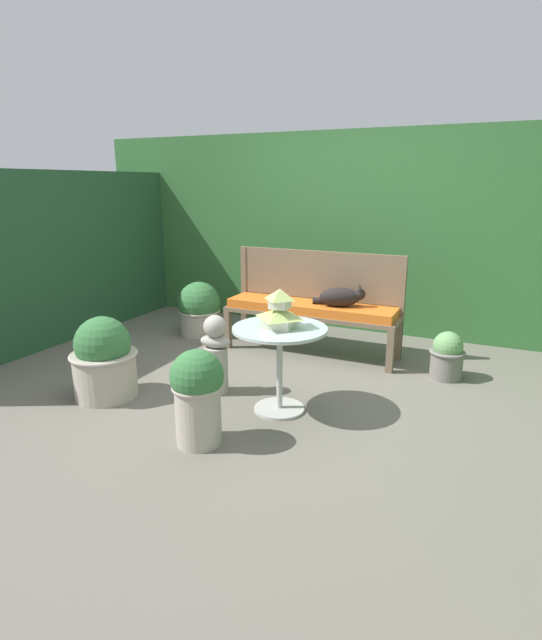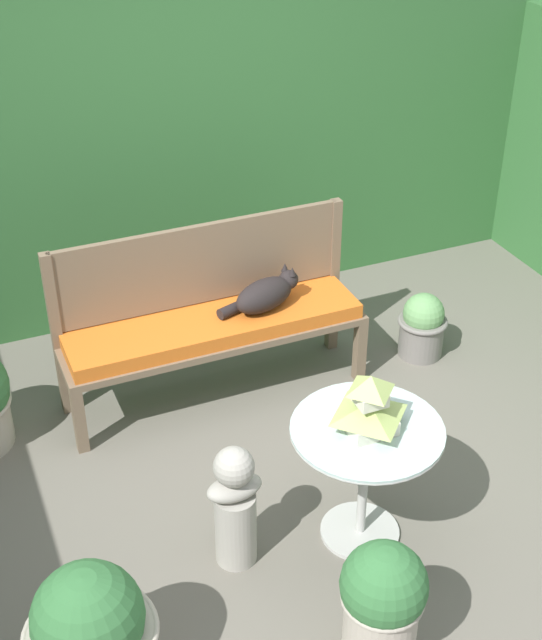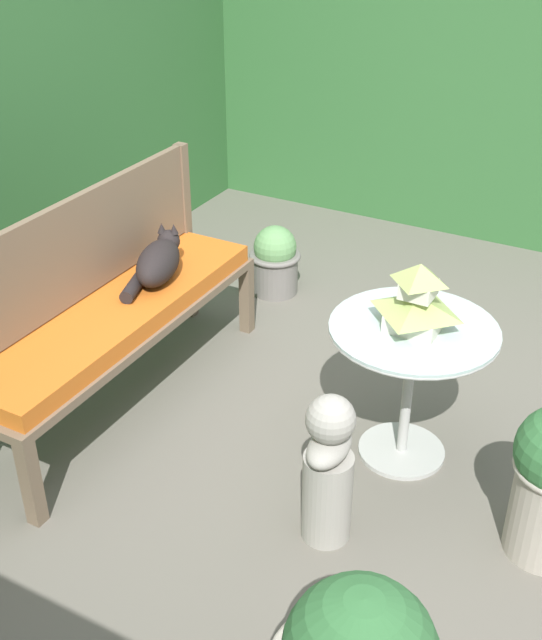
% 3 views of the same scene
% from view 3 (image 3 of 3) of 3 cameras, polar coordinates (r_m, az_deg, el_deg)
% --- Properties ---
extents(ground, '(30.00, 30.00, 0.00)m').
position_cam_3_polar(ground, '(3.53, 2.46, -9.21)').
color(ground, '#666056').
extents(foliage_hedge_right, '(0.70, 3.50, 1.73)m').
position_cam_3_polar(foliage_hedge_right, '(5.64, 14.67, 15.34)').
color(foliage_hedge_right, '#336633').
rests_on(foliage_hedge_right, ground).
extents(garden_bench, '(1.69, 0.42, 0.51)m').
position_cam_3_polar(garden_bench, '(3.65, -10.67, -0.07)').
color(garden_bench, brown).
rests_on(garden_bench, ground).
extents(bench_backrest, '(1.69, 0.06, 0.98)m').
position_cam_3_polar(bench_backrest, '(3.64, -13.46, 4.35)').
color(bench_backrest, brown).
rests_on(bench_backrest, ground).
extents(cat, '(0.50, 0.29, 0.21)m').
position_cam_3_polar(cat, '(3.77, -8.05, 4.13)').
color(cat, black).
rests_on(cat, garden_bench).
extents(patio_table, '(0.68, 0.68, 0.63)m').
position_cam_3_polar(patio_table, '(3.27, 9.94, -2.53)').
color(patio_table, '#B7B7B2').
rests_on(patio_table, ground).
extents(pagoda_birdhouse, '(0.27, 0.27, 0.28)m').
position_cam_3_polar(pagoda_birdhouse, '(3.14, 10.35, 1.36)').
color(pagoda_birdhouse, silver).
rests_on(pagoda_birdhouse, patio_table).
extents(garden_bust, '(0.26, 0.19, 0.63)m').
position_cam_3_polar(garden_bust, '(2.95, 4.09, -10.54)').
color(garden_bust, '#A39E93').
rests_on(garden_bust, ground).
extents(potted_plant_hedge_corner, '(0.30, 0.30, 0.41)m').
position_cam_3_polar(potted_plant_hedge_corner, '(4.64, 0.29, 4.26)').
color(potted_plant_hedge_corner, slate).
rests_on(potted_plant_hedge_corner, ground).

